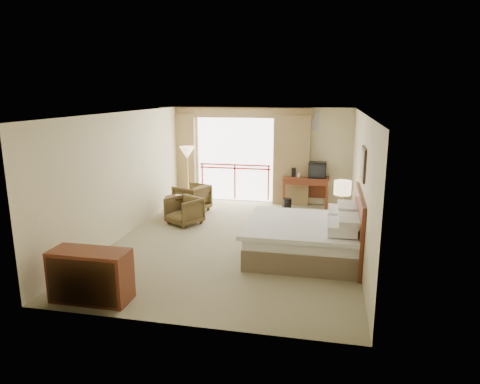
% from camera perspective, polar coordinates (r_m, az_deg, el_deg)
% --- Properties ---
extents(floor, '(7.00, 7.00, 0.00)m').
position_cam_1_polar(floor, '(9.24, -0.48, -6.48)').
color(floor, gray).
rests_on(floor, ground).
extents(ceiling, '(7.00, 7.00, 0.00)m').
position_cam_1_polar(ceiling, '(8.71, -0.51, 10.49)').
color(ceiling, white).
rests_on(ceiling, wall_back).
extents(wall_back, '(5.00, 0.00, 5.00)m').
position_cam_1_polar(wall_back, '(12.27, 3.01, 4.92)').
color(wall_back, beige).
rests_on(wall_back, ground).
extents(wall_front, '(5.00, 0.00, 5.00)m').
position_cam_1_polar(wall_front, '(5.62, -8.16, -5.22)').
color(wall_front, beige).
rests_on(wall_front, ground).
extents(wall_left, '(0.00, 7.00, 7.00)m').
position_cam_1_polar(wall_left, '(9.71, -15.07, 2.29)').
color(wall_left, beige).
rests_on(wall_left, ground).
extents(wall_right, '(0.00, 7.00, 7.00)m').
position_cam_1_polar(wall_right, '(8.70, 15.81, 1.01)').
color(wall_right, beige).
rests_on(wall_right, ground).
extents(balcony_door, '(2.40, 0.00, 2.40)m').
position_cam_1_polar(balcony_door, '(12.42, -0.67, 4.34)').
color(balcony_door, white).
rests_on(balcony_door, wall_back).
extents(balcony_railing, '(2.09, 0.03, 1.02)m').
position_cam_1_polar(balcony_railing, '(12.46, -0.69, 2.56)').
color(balcony_railing, red).
rests_on(balcony_railing, wall_back).
extents(curtain_left, '(1.00, 0.26, 2.50)m').
position_cam_1_polar(curtain_left, '(12.74, -8.09, 4.66)').
color(curtain_left, olive).
rests_on(curtain_left, wall_back).
extents(curtain_right, '(1.00, 0.26, 2.50)m').
position_cam_1_polar(curtain_right, '(12.04, 6.90, 4.20)').
color(curtain_right, olive).
rests_on(curtain_right, wall_back).
extents(valance, '(4.40, 0.22, 0.28)m').
position_cam_1_polar(valance, '(12.19, -0.80, 10.55)').
color(valance, olive).
rests_on(valance, wall_back).
extents(hvac_vent, '(0.50, 0.04, 0.50)m').
position_cam_1_polar(hvac_vent, '(12.01, 9.27, 9.39)').
color(hvac_vent, silver).
rests_on(hvac_vent, wall_back).
extents(bed, '(2.13, 2.06, 0.97)m').
position_cam_1_polar(bed, '(8.37, 8.75, -6.04)').
color(bed, brown).
rests_on(bed, floor).
extents(headboard, '(0.06, 2.10, 1.30)m').
position_cam_1_polar(headboard, '(8.30, 15.49, -4.56)').
color(headboard, '#5B2010').
rests_on(headboard, wall_right).
extents(framed_art, '(0.04, 0.72, 0.60)m').
position_cam_1_polar(framed_art, '(8.02, 16.09, 3.63)').
color(framed_art, black).
rests_on(framed_art, wall_right).
extents(nightstand, '(0.41, 0.48, 0.58)m').
position_cam_1_polar(nightstand, '(9.64, 13.27, -4.20)').
color(nightstand, '#5B2010').
rests_on(nightstand, floor).
extents(table_lamp, '(0.37, 0.37, 0.65)m').
position_cam_1_polar(table_lamp, '(9.48, 13.51, 0.47)').
color(table_lamp, tan).
rests_on(table_lamp, nightstand).
extents(phone, '(0.21, 0.18, 0.08)m').
position_cam_1_polar(phone, '(9.40, 13.08, -2.56)').
color(phone, black).
rests_on(phone, nightstand).
extents(desk, '(1.26, 0.61, 0.82)m').
position_cam_1_polar(desk, '(12.04, 8.79, 1.19)').
color(desk, '#5B2010').
rests_on(desk, floor).
extents(tv, '(0.48, 0.38, 0.43)m').
position_cam_1_polar(tv, '(11.89, 10.29, 2.91)').
color(tv, black).
rests_on(tv, desk).
extents(coffee_maker, '(0.14, 0.14, 0.25)m').
position_cam_1_polar(coffee_maker, '(11.95, 7.15, 2.63)').
color(coffee_maker, black).
rests_on(coffee_maker, desk).
extents(cup, '(0.09, 0.09, 0.11)m').
position_cam_1_polar(cup, '(11.90, 7.84, 2.21)').
color(cup, white).
rests_on(cup, desk).
extents(wastebasket, '(0.26, 0.26, 0.29)m').
position_cam_1_polar(wastebasket, '(11.71, 6.32, -1.57)').
color(wastebasket, black).
rests_on(wastebasket, floor).
extents(armchair_far, '(1.02, 1.01, 0.72)m').
position_cam_1_polar(armchair_far, '(11.56, -6.38, -2.50)').
color(armchair_far, '#48371B').
rests_on(armchair_far, floor).
extents(armchair_near, '(0.98, 0.98, 0.66)m').
position_cam_1_polar(armchair_near, '(10.44, -7.39, -4.25)').
color(armchair_near, '#48371B').
rests_on(armchair_near, floor).
extents(side_table, '(0.52, 0.52, 0.57)m').
position_cam_1_polar(side_table, '(10.80, -8.61, -1.55)').
color(side_table, black).
rests_on(side_table, floor).
extents(book, '(0.25, 0.29, 0.02)m').
position_cam_1_polar(book, '(10.76, -8.64, -0.60)').
color(book, white).
rests_on(book, side_table).
extents(floor_lamp, '(0.42, 0.42, 1.63)m').
position_cam_1_polar(floor_lamp, '(12.05, -7.06, 4.95)').
color(floor_lamp, tan).
rests_on(floor_lamp, floor).
extents(dresser, '(1.20, 0.51, 0.80)m').
position_cam_1_polar(dresser, '(6.97, -19.31, -10.48)').
color(dresser, '#5B2010').
rests_on(dresser, floor).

